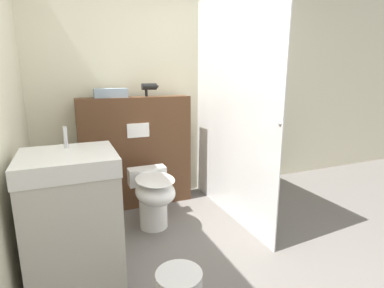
# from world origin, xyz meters

# --- Properties ---
(wall_back) EXTENTS (8.00, 0.06, 2.50)m
(wall_back) POSITION_xyz_m (0.00, 1.83, 1.25)
(wall_back) COLOR beige
(wall_back) RESTS_ON ground_plane
(partition_panel) EXTENTS (1.13, 0.22, 1.15)m
(partition_panel) POSITION_xyz_m (-0.33, 1.63, 0.57)
(partition_panel) COLOR #51331E
(partition_panel) RESTS_ON ground_plane
(shower_glass) EXTENTS (0.04, 1.49, 2.13)m
(shower_glass) POSITION_xyz_m (0.45, 1.06, 1.07)
(shower_glass) COLOR silver
(shower_glass) RESTS_ON ground_plane
(toilet) EXTENTS (0.35, 0.57, 0.51)m
(toilet) POSITION_xyz_m (-0.31, 1.06, 0.32)
(toilet) COLOR white
(toilet) RESTS_ON ground_plane
(sink_vanity) EXTENTS (0.56, 0.53, 1.04)m
(sink_vanity) POSITION_xyz_m (-0.99, 0.53, 0.45)
(sink_vanity) COLOR beige
(sink_vanity) RESTS_ON ground_plane
(hair_drier) EXTENTS (0.18, 0.07, 0.13)m
(hair_drier) POSITION_xyz_m (-0.17, 1.63, 1.24)
(hair_drier) COLOR black
(hair_drier) RESTS_ON partition_panel
(folded_towel) EXTENTS (0.31, 0.13, 0.09)m
(folded_towel) POSITION_xyz_m (-0.56, 1.62, 1.19)
(folded_towel) COLOR #8C9EAD
(folded_towel) RESTS_ON partition_panel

